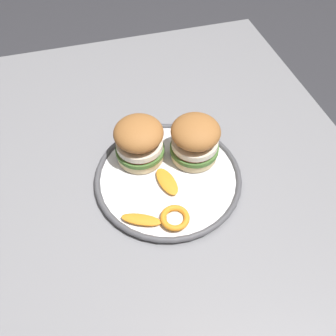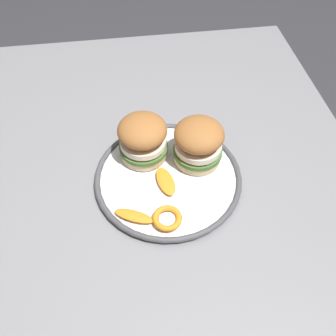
# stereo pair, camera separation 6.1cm
# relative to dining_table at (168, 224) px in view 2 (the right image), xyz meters

# --- Properties ---
(ground_plane) EXTENTS (8.00, 8.00, 0.00)m
(ground_plane) POSITION_rel_dining_table_xyz_m (0.00, 0.00, -0.65)
(ground_plane) COLOR #333338
(dining_table) EXTENTS (1.24, 0.90, 0.75)m
(dining_table) POSITION_rel_dining_table_xyz_m (0.00, 0.00, 0.00)
(dining_table) COLOR gray
(dining_table) RESTS_ON ground
(dinner_plate) EXTENTS (0.31, 0.31, 0.02)m
(dinner_plate) POSITION_rel_dining_table_xyz_m (-0.05, 0.01, 0.11)
(dinner_plate) COLOR white
(dinner_plate) RESTS_ON dining_table
(sandwich_half_left) EXTENTS (0.13, 0.13, 0.10)m
(sandwich_half_left) POSITION_rel_dining_table_xyz_m (-0.11, -0.04, 0.17)
(sandwich_half_left) COLOR beige
(sandwich_half_left) RESTS_ON dinner_plate
(sandwich_half_right) EXTENTS (0.14, 0.14, 0.10)m
(sandwich_half_right) POSITION_rel_dining_table_xyz_m (-0.09, 0.08, 0.17)
(sandwich_half_right) COLOR beige
(sandwich_half_right) RESTS_ON dinner_plate
(orange_peel_curled) EXTENTS (0.06, 0.06, 0.01)m
(orange_peel_curled) POSITION_rel_dining_table_xyz_m (0.06, -0.01, 0.13)
(orange_peel_curled) COLOR orange
(orange_peel_curled) RESTS_ON dinner_plate
(orange_peel_strip_long) EXTENTS (0.08, 0.05, 0.01)m
(orange_peel_strip_long) POSITION_rel_dining_table_xyz_m (-0.03, -0.00, 0.13)
(orange_peel_strip_long) COLOR orange
(orange_peel_strip_long) RESTS_ON dinner_plate
(orange_peel_strip_short) EXTENTS (0.06, 0.08, 0.01)m
(orange_peel_strip_short) POSITION_rel_dining_table_xyz_m (0.04, -0.07, 0.13)
(orange_peel_strip_short) COLOR orange
(orange_peel_strip_short) RESTS_ON dinner_plate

